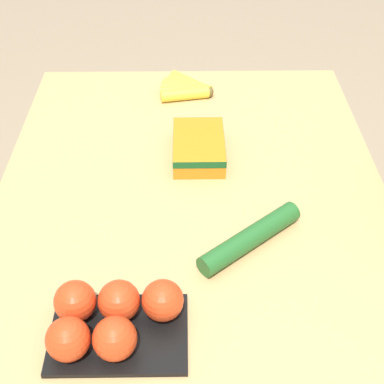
% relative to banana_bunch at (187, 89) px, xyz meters
% --- Properties ---
extents(ground_plane, '(12.00, 12.00, 0.00)m').
position_rel_banana_bunch_xyz_m(ground_plane, '(0.48, 0.01, -0.74)').
color(ground_plane, gray).
extents(dining_table, '(1.25, 0.92, 0.72)m').
position_rel_banana_bunch_xyz_m(dining_table, '(0.48, 0.01, -0.11)').
color(dining_table, tan).
rests_on(dining_table, ground_plane).
extents(banana_bunch, '(0.15, 0.16, 0.04)m').
position_rel_banana_bunch_xyz_m(banana_bunch, '(0.00, 0.00, 0.00)').
color(banana_bunch, brown).
rests_on(banana_bunch, dining_table).
extents(tomato_pack, '(0.17, 0.24, 0.09)m').
position_rel_banana_bunch_xyz_m(tomato_pack, '(0.83, -0.14, 0.02)').
color(tomato_pack, black).
rests_on(tomato_pack, dining_table).
extents(carrot_bag, '(0.19, 0.13, 0.05)m').
position_rel_banana_bunch_xyz_m(carrot_bag, '(0.31, 0.03, 0.01)').
color(carrot_bag, orange).
rests_on(carrot_bag, dining_table).
extents(cucumber_near, '(0.20, 0.23, 0.04)m').
position_rel_banana_bunch_xyz_m(cucumber_near, '(0.62, 0.13, 0.00)').
color(cucumber_near, '#236028').
rests_on(cucumber_near, dining_table).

